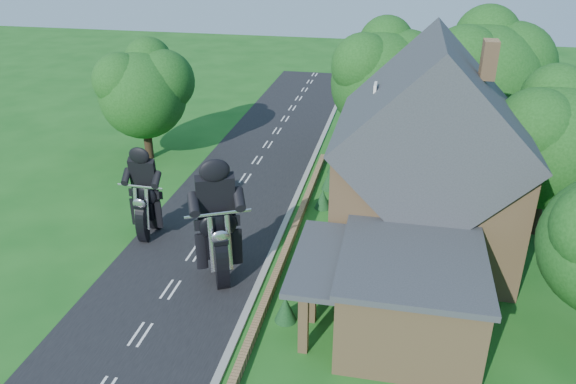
% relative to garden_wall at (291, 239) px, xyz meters
% --- Properties ---
extents(ground, '(120.00, 120.00, 0.00)m').
position_rel_garden_wall_xyz_m(ground, '(-4.30, -5.00, -0.20)').
color(ground, '#165116').
rests_on(ground, ground).
extents(road, '(7.00, 80.00, 0.02)m').
position_rel_garden_wall_xyz_m(road, '(-4.30, -5.00, -0.19)').
color(road, black).
rests_on(road, ground).
extents(kerb, '(0.30, 80.00, 0.12)m').
position_rel_garden_wall_xyz_m(kerb, '(-0.65, -5.00, -0.14)').
color(kerb, gray).
rests_on(kerb, ground).
extents(garden_wall, '(0.30, 22.00, 0.40)m').
position_rel_garden_wall_xyz_m(garden_wall, '(0.00, 0.00, 0.00)').
color(garden_wall, '#98754D').
rests_on(garden_wall, ground).
extents(house, '(9.54, 8.64, 10.24)m').
position_rel_garden_wall_xyz_m(house, '(6.19, 1.00, 4.14)').
color(house, '#98754D').
rests_on(house, ground).
extents(annex, '(7.05, 5.94, 3.44)m').
position_rel_garden_wall_xyz_m(annex, '(5.57, -5.80, 1.57)').
color(annex, '#98754D').
rests_on(annex, ground).
extents(tree_house_right, '(6.51, 6.00, 8.40)m').
position_rel_garden_wall_xyz_m(tree_house_right, '(12.35, 3.62, 4.99)').
color(tree_house_right, black).
rests_on(tree_house_right, ground).
extents(tree_behind_house, '(7.81, 7.20, 10.08)m').
position_rel_garden_wall_xyz_m(tree_behind_house, '(9.88, 11.14, 6.03)').
color(tree_behind_house, black).
rests_on(tree_behind_house, ground).
extents(tree_behind_left, '(6.94, 6.40, 9.16)m').
position_rel_garden_wall_xyz_m(tree_behind_left, '(3.86, 12.13, 5.53)').
color(tree_behind_left, black).
rests_on(tree_behind_left, ground).
extents(tree_far_road, '(6.08, 5.60, 7.84)m').
position_rel_garden_wall_xyz_m(tree_far_road, '(-11.16, 9.11, 4.64)').
color(tree_far_road, black).
rests_on(tree_far_road, ground).
extents(shrub_a, '(0.90, 0.90, 1.10)m').
position_rel_garden_wall_xyz_m(shrub_a, '(1.00, -6.00, 0.35)').
color(shrub_a, '#103216').
rests_on(shrub_a, ground).
extents(shrub_b, '(0.90, 0.90, 1.10)m').
position_rel_garden_wall_xyz_m(shrub_b, '(1.00, -3.50, 0.35)').
color(shrub_b, '#103216').
rests_on(shrub_b, ground).
extents(shrub_c, '(0.90, 0.90, 1.10)m').
position_rel_garden_wall_xyz_m(shrub_c, '(1.00, -1.00, 0.35)').
color(shrub_c, '#103216').
rests_on(shrub_c, ground).
extents(shrub_d, '(0.90, 0.90, 1.10)m').
position_rel_garden_wall_xyz_m(shrub_d, '(1.00, 4.00, 0.35)').
color(shrub_d, '#103216').
rests_on(shrub_d, ground).
extents(shrub_e, '(0.90, 0.90, 1.10)m').
position_rel_garden_wall_xyz_m(shrub_e, '(1.00, 6.50, 0.35)').
color(shrub_e, '#103216').
rests_on(shrub_e, ground).
extents(shrub_f, '(0.90, 0.90, 1.10)m').
position_rel_garden_wall_xyz_m(shrub_f, '(1.00, 9.00, 0.35)').
color(shrub_f, '#103216').
rests_on(shrub_f, ground).
extents(motorcycle_lead, '(1.26, 1.89, 1.75)m').
position_rel_garden_wall_xyz_m(motorcycle_lead, '(-2.45, -3.73, 0.67)').
color(motorcycle_lead, black).
rests_on(motorcycle_lead, ground).
extents(motorcycle_follow, '(0.44, 1.57, 1.45)m').
position_rel_garden_wall_xyz_m(motorcycle_follow, '(-7.10, -0.82, 0.53)').
color(motorcycle_follow, black).
rests_on(motorcycle_follow, ground).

